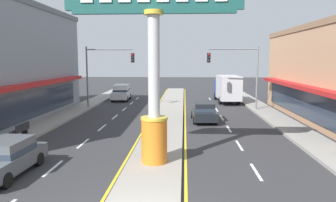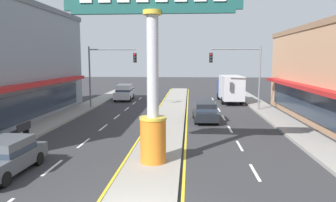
% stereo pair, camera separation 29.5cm
% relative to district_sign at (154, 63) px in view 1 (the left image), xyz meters
% --- Properties ---
extents(median_strip, '(2.59, 52.00, 0.14)m').
position_rel_district_sign_xyz_m(median_strip, '(0.00, 12.50, -4.71)').
color(median_strip, gray).
rests_on(median_strip, ground).
extents(sidewalk_left, '(2.25, 60.00, 0.18)m').
position_rel_district_sign_xyz_m(sidewalk_left, '(-9.02, 10.50, -4.69)').
color(sidewalk_left, gray).
rests_on(sidewalk_left, ground).
extents(sidewalk_right, '(2.25, 60.00, 0.18)m').
position_rel_district_sign_xyz_m(sidewalk_right, '(9.02, 10.50, -4.69)').
color(sidewalk_right, gray).
rests_on(sidewalk_right, ground).
extents(lane_markings, '(9.33, 52.00, 0.01)m').
position_rel_district_sign_xyz_m(lane_markings, '(-0.00, 11.15, -4.77)').
color(lane_markings, silver).
rests_on(lane_markings, ground).
extents(district_sign, '(7.95, 1.27, 8.57)m').
position_rel_district_sign_xyz_m(district_sign, '(0.00, 0.00, 0.00)').
color(district_sign, orange).
rests_on(district_sign, median_strip).
extents(traffic_light_left_side, '(4.86, 0.46, 6.20)m').
position_rel_district_sign_xyz_m(traffic_light_left_side, '(-6.53, 16.92, -0.53)').
color(traffic_light_left_side, slate).
rests_on(traffic_light_left_side, ground).
extents(traffic_light_right_side, '(4.86, 0.46, 6.20)m').
position_rel_district_sign_xyz_m(traffic_light_right_side, '(6.53, 16.29, -0.53)').
color(traffic_light_right_side, slate).
rests_on(traffic_light_right_side, ground).
extents(suv_near_right_lane, '(2.14, 4.69, 1.90)m').
position_rel_district_sign_xyz_m(suv_near_right_lane, '(-6.25, 23.83, -3.79)').
color(suv_near_right_lane, silver).
rests_on(suv_near_right_lane, ground).
extents(sedan_far_right_lane, '(1.93, 4.35, 1.53)m').
position_rel_district_sign_xyz_m(sedan_far_right_lane, '(-6.24, -1.61, -3.99)').
color(sedan_far_right_lane, '#4C5156').
rests_on(sedan_far_right_lane, ground).
extents(sedan_near_left_lane, '(1.98, 4.37, 1.53)m').
position_rel_district_sign_xyz_m(sedan_near_left_lane, '(2.95, 10.94, -3.99)').
color(sedan_near_left_lane, black).
rests_on(sedan_near_left_lane, ground).
extents(box_truck_mid_left_lane, '(2.40, 6.96, 3.12)m').
position_rel_district_sign_xyz_m(box_truck_mid_left_lane, '(6.29, 22.41, -3.08)').
color(box_truck_mid_left_lane, navy).
rests_on(box_truck_mid_left_lane, ground).
extents(street_bench, '(0.48, 1.60, 0.88)m').
position_rel_district_sign_xyz_m(street_bench, '(-8.63, 4.18, -4.13)').
color(street_bench, '#232328').
rests_on(street_bench, sidewalk_left).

